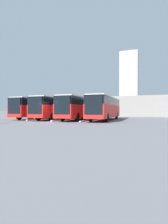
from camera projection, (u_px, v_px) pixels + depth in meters
ground_plane at (48, 122)px, 21.49m from camera, size 600.00×600.00×0.00m
bus_0 at (105, 107)px, 25.02m from camera, size 2.54×12.06×3.32m
curb_divider_0 at (88, 120)px, 24.04m from camera, size 0.32×6.57×0.15m
bus_1 at (80, 107)px, 26.25m from camera, size 2.54×12.06×3.32m
curb_divider_1 at (63, 120)px, 25.26m from camera, size 0.32×6.57×0.15m
bus_2 at (57, 108)px, 27.65m from camera, size 2.54×12.06×3.32m
curb_divider_2 at (40, 119)px, 26.66m from camera, size 0.32×6.57×0.15m
bus_3 at (39, 108)px, 29.60m from camera, size 2.54×12.06×3.32m
station_building at (101, 107)px, 45.44m from camera, size 43.77×11.52×4.65m
office_tower at (129, 82)px, 223.34m from camera, size 21.79×21.79×76.74m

